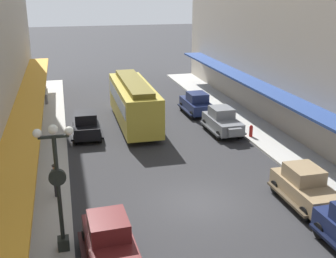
{
  "coord_description": "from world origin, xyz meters",
  "views": [
    {
      "loc": [
        -5.9,
        -17.11,
        9.93
      ],
      "look_at": [
        0.0,
        6.0,
        1.8
      ],
      "focal_mm": 44.63,
      "sensor_mm": 36.0,
      "label": 1
    }
  ],
  "objects_px": {
    "parked_car_1": "(86,124)",
    "fire_hydrant": "(251,131)",
    "streetcar": "(134,101)",
    "parked_car_4": "(196,103)",
    "pedestrian_1": "(46,95)",
    "pedestrian_0": "(56,180)",
    "parked_car_2": "(222,120)",
    "parked_car_5": "(110,241)",
    "parked_car_3": "(305,186)",
    "lamp_post_with_clock": "(58,184)"
  },
  "relations": [
    {
      "from": "parked_car_3",
      "to": "pedestrian_0",
      "type": "distance_m",
      "value": 12.01
    },
    {
      "from": "parked_car_4",
      "to": "parked_car_5",
      "type": "bearing_deg",
      "value": -117.21
    },
    {
      "from": "pedestrian_0",
      "to": "pedestrian_1",
      "type": "distance_m",
      "value": 17.91
    },
    {
      "from": "parked_car_4",
      "to": "pedestrian_1",
      "type": "relative_size",
      "value": 2.61
    },
    {
      "from": "parked_car_4",
      "to": "fire_hydrant",
      "type": "bearing_deg",
      "value": -74.19
    },
    {
      "from": "parked_car_1",
      "to": "fire_hydrant",
      "type": "xyz_separation_m",
      "value": [
        10.97,
        -3.12,
        -0.38
      ]
    },
    {
      "from": "parked_car_2",
      "to": "parked_car_3",
      "type": "relative_size",
      "value": 1.01
    },
    {
      "from": "parked_car_3",
      "to": "streetcar",
      "type": "relative_size",
      "value": 0.44
    },
    {
      "from": "parked_car_4",
      "to": "fire_hydrant",
      "type": "xyz_separation_m",
      "value": [
        1.84,
        -6.51,
        -0.38
      ]
    },
    {
      "from": "parked_car_2",
      "to": "parked_car_3",
      "type": "xyz_separation_m",
      "value": [
        0.03,
        -10.68,
        0.0
      ]
    },
    {
      "from": "pedestrian_1",
      "to": "streetcar",
      "type": "bearing_deg",
      "value": -48.3
    },
    {
      "from": "streetcar",
      "to": "lamp_post_with_clock",
      "type": "xyz_separation_m",
      "value": [
        -5.46,
        -15.13,
        1.08
      ]
    },
    {
      "from": "parked_car_4",
      "to": "streetcar",
      "type": "bearing_deg",
      "value": -163.3
    },
    {
      "from": "parked_car_3",
      "to": "streetcar",
      "type": "xyz_separation_m",
      "value": [
        -5.81,
        13.99,
        0.96
      ]
    },
    {
      "from": "lamp_post_with_clock",
      "to": "pedestrian_1",
      "type": "bearing_deg",
      "value": 92.75
    },
    {
      "from": "parked_car_5",
      "to": "fire_hydrant",
      "type": "distance_m",
      "value": 15.88
    },
    {
      "from": "parked_car_1",
      "to": "lamp_post_with_clock",
      "type": "relative_size",
      "value": 0.83
    },
    {
      "from": "parked_car_1",
      "to": "fire_hydrant",
      "type": "relative_size",
      "value": 5.24
    },
    {
      "from": "parked_car_3",
      "to": "parked_car_5",
      "type": "relative_size",
      "value": 0.99
    },
    {
      "from": "lamp_post_with_clock",
      "to": "pedestrian_0",
      "type": "xyz_separation_m",
      "value": [
        -0.24,
        4.58,
        -1.97
      ]
    },
    {
      "from": "parked_car_4",
      "to": "streetcar",
      "type": "distance_m",
      "value": 5.77
    },
    {
      "from": "parked_car_5",
      "to": "fire_hydrant",
      "type": "height_order",
      "value": "parked_car_5"
    },
    {
      "from": "parked_car_2",
      "to": "parked_car_3",
      "type": "bearing_deg",
      "value": -89.83
    },
    {
      "from": "streetcar",
      "to": "parked_car_1",
      "type": "bearing_deg",
      "value": -154.5
    },
    {
      "from": "parked_car_5",
      "to": "pedestrian_1",
      "type": "height_order",
      "value": "parked_car_5"
    },
    {
      "from": "lamp_post_with_clock",
      "to": "pedestrian_0",
      "type": "height_order",
      "value": "lamp_post_with_clock"
    },
    {
      "from": "parked_car_3",
      "to": "pedestrian_1",
      "type": "distance_m",
      "value": 24.65
    },
    {
      "from": "parked_car_3",
      "to": "fire_hydrant",
      "type": "relative_size",
      "value": 5.2
    },
    {
      "from": "parked_car_1",
      "to": "parked_car_4",
      "type": "distance_m",
      "value": 9.73
    },
    {
      "from": "parked_car_1",
      "to": "pedestrian_0",
      "type": "xyz_separation_m",
      "value": [
        -2.02,
        -8.8,
        0.07
      ]
    },
    {
      "from": "parked_car_4",
      "to": "pedestrian_0",
      "type": "distance_m",
      "value": 16.51
    },
    {
      "from": "pedestrian_0",
      "to": "fire_hydrant",
      "type": "bearing_deg",
      "value": 23.61
    },
    {
      "from": "parked_car_5",
      "to": "pedestrian_1",
      "type": "bearing_deg",
      "value": 96.72
    },
    {
      "from": "parked_car_3",
      "to": "fire_hydrant",
      "type": "distance_m",
      "value": 9.24
    },
    {
      "from": "parked_car_1",
      "to": "lamp_post_with_clock",
      "type": "xyz_separation_m",
      "value": [
        -1.78,
        -13.38,
        2.04
      ]
    },
    {
      "from": "parked_car_5",
      "to": "fire_hydrant",
      "type": "relative_size",
      "value": 5.25
    },
    {
      "from": "lamp_post_with_clock",
      "to": "parked_car_5",
      "type": "bearing_deg",
      "value": -33.86
    },
    {
      "from": "parked_car_2",
      "to": "parked_car_5",
      "type": "bearing_deg",
      "value": -126.35
    },
    {
      "from": "parked_car_3",
      "to": "parked_car_5",
      "type": "xyz_separation_m",
      "value": [
        -9.57,
        -2.28,
        0.0
      ]
    },
    {
      "from": "parked_car_3",
      "to": "pedestrian_0",
      "type": "height_order",
      "value": "parked_car_3"
    },
    {
      "from": "pedestrian_0",
      "to": "parked_car_2",
      "type": "bearing_deg",
      "value": 32.26
    },
    {
      "from": "parked_car_1",
      "to": "streetcar",
      "type": "distance_m",
      "value": 4.19
    },
    {
      "from": "parked_car_3",
      "to": "pedestrian_1",
      "type": "xyz_separation_m",
      "value": [
        -12.35,
        21.33,
        0.05
      ]
    },
    {
      "from": "parked_car_4",
      "to": "pedestrian_1",
      "type": "xyz_separation_m",
      "value": [
        -11.98,
        5.7,
        0.05
      ]
    },
    {
      "from": "parked_car_2",
      "to": "parked_car_5",
      "type": "xyz_separation_m",
      "value": [
        -9.54,
        -12.96,
        0.0
      ]
    },
    {
      "from": "parked_car_1",
      "to": "pedestrian_1",
      "type": "xyz_separation_m",
      "value": [
        -2.86,
        9.09,
        0.05
      ]
    },
    {
      "from": "fire_hydrant",
      "to": "pedestrian_0",
      "type": "distance_m",
      "value": 14.18
    },
    {
      "from": "fire_hydrant",
      "to": "pedestrian_0",
      "type": "xyz_separation_m",
      "value": [
        -12.99,
        -5.68,
        0.45
      ]
    },
    {
      "from": "parked_car_2",
      "to": "parked_car_1",
      "type": "bearing_deg",
      "value": 170.64
    },
    {
      "from": "parked_car_5",
      "to": "fire_hydrant",
      "type": "xyz_separation_m",
      "value": [
        11.05,
        11.39,
        -0.38
      ]
    }
  ]
}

